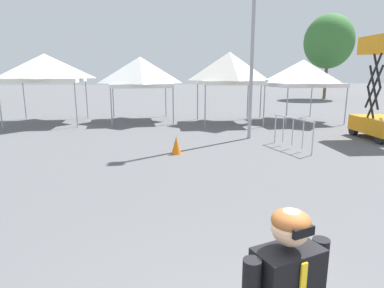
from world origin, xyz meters
The scene contains 8 objects.
canopy_tent_left_of_center centered at (-5.73, 16.02, 2.77)m, with size 3.56×3.56×3.47m.
canopy_tent_behind_right centered at (-1.02, 16.13, 2.58)m, with size 3.35×3.35×3.36m.
canopy_tent_far_right centered at (3.40, 14.71, 2.76)m, with size 3.06×3.06×3.55m.
canopy_tent_right_of_center centered at (7.38, 14.86, 2.52)m, with size 3.51×3.51×3.21m.
scissor_lift centered at (8.30, 9.83, 1.19)m, with size 1.54×2.38×3.91m.
tree_behind_tents_right centered at (16.63, 28.61, 5.41)m, with size 4.59×4.59×7.94m.
crowd_barrier_near_person centered at (4.15, 8.76, 0.75)m, with size 0.52×2.06×1.08m.
traffic_cone_lot_center centered at (0.15, 8.55, 0.29)m, with size 0.32×0.32×0.58m, color orange.
Camera 1 is at (-0.77, -1.58, 2.57)m, focal length 30.51 mm.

